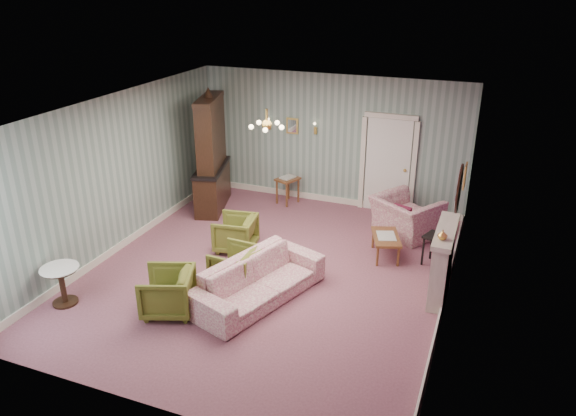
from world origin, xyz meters
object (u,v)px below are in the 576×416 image
at_px(fireplace, 442,262).
at_px(side_table_black, 435,250).
at_px(olive_chair_b, 236,265).
at_px(wingback_chair, 406,210).
at_px(olive_chair_a, 167,290).
at_px(pedestal_table, 62,285).
at_px(olive_chair_c, 235,232).
at_px(dresser, 211,151).
at_px(coffee_table, 385,246).
at_px(sofa_chintz, 259,274).

xyz_separation_m(fireplace, side_table_black, (-0.21, 0.93, -0.29)).
bearing_deg(olive_chair_b, wingback_chair, 146.07).
bearing_deg(olive_chair_a, wingback_chair, 124.49).
relative_size(olive_chair_a, pedestal_table, 1.20).
xyz_separation_m(fireplace, pedestal_table, (-5.49, -2.48, -0.26)).
bearing_deg(olive_chair_c, olive_chair_b, 18.27).
relative_size(olive_chair_b, dresser, 0.28).
height_order(dresser, coffee_table, dresser).
xyz_separation_m(olive_chair_a, side_table_black, (3.61, 3.02, -0.10)).
relative_size(olive_chair_c, sofa_chintz, 0.32).
relative_size(fireplace, coffee_table, 1.68).
bearing_deg(fireplace, pedestal_table, -155.67).
height_order(wingback_chair, side_table_black, wingback_chair).
distance_m(olive_chair_a, sofa_chintz, 1.43).
bearing_deg(dresser, olive_chair_a, -87.35).
height_order(olive_chair_b, wingback_chair, wingback_chair).
height_order(olive_chair_a, wingback_chair, wingback_chair).
bearing_deg(wingback_chair, coffee_table, 114.77).
height_order(olive_chair_a, sofa_chintz, sofa_chintz).
distance_m(wingback_chair, side_table_black, 1.31).
bearing_deg(coffee_table, olive_chair_b, -137.93).
distance_m(wingback_chair, coffee_table, 1.14).
xyz_separation_m(fireplace, coffee_table, (-1.09, 0.92, -0.37)).
relative_size(wingback_chair, fireplace, 0.85).
bearing_deg(dresser, fireplace, -36.07).
xyz_separation_m(olive_chair_c, coffee_table, (2.70, 0.75, -0.16)).
bearing_deg(coffee_table, olive_chair_c, -164.55).
xyz_separation_m(wingback_chair, dresser, (-4.25, -0.15, 0.79)).
height_order(fireplace, side_table_black, fireplace).
relative_size(wingback_chair, coffee_table, 1.43).
height_order(wingback_chair, pedestal_table, wingback_chair).
xyz_separation_m(olive_chair_a, olive_chair_b, (0.62, 1.11, -0.01)).
height_order(olive_chair_b, coffee_table, olive_chair_b).
xyz_separation_m(olive_chair_b, side_table_black, (2.99, 1.92, -0.09)).
height_order(sofa_chintz, dresser, dresser).
bearing_deg(side_table_black, pedestal_table, -147.10).
bearing_deg(fireplace, dresser, 160.32).
xyz_separation_m(olive_chair_b, olive_chair_c, (-0.59, 1.15, -0.00)).
height_order(olive_chair_c, wingback_chair, wingback_chair).
distance_m(olive_chair_b, dresser, 3.58).
bearing_deg(dresser, coffee_table, -29.25).
height_order(olive_chair_c, side_table_black, olive_chair_c).
bearing_deg(pedestal_table, olive_chair_a, 13.35).
bearing_deg(wingback_chair, olive_chair_b, 86.21).
relative_size(olive_chair_b, pedestal_table, 1.16).
bearing_deg(sofa_chintz, fireplace, -46.15).
height_order(sofa_chintz, pedestal_table, sofa_chintz).
height_order(olive_chair_a, olive_chair_c, olive_chair_a).
distance_m(olive_chair_b, pedestal_table, 2.74).
height_order(olive_chair_a, fireplace, fireplace).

